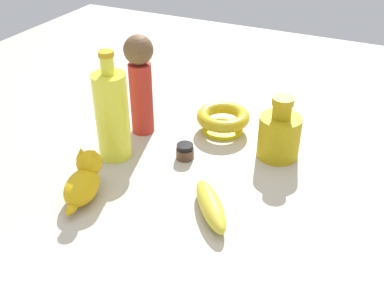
{
  "coord_description": "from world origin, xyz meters",
  "views": [
    {
      "loc": [
        0.77,
        0.37,
        0.59
      ],
      "look_at": [
        0.0,
        0.0,
        0.06
      ],
      "focal_mm": 43.7,
      "sensor_mm": 36.0,
      "label": 1
    }
  ],
  "objects_px": {
    "bottle_tall": "(112,115)",
    "banana": "(211,206)",
    "person_figure_adult": "(140,81)",
    "cat_figurine": "(84,180)",
    "bowl": "(221,118)",
    "nail_polish_jar": "(185,151)",
    "bottle_short": "(279,134)"
  },
  "relations": [
    {
      "from": "bottle_tall",
      "to": "banana",
      "type": "bearing_deg",
      "value": 70.79
    },
    {
      "from": "person_figure_adult",
      "to": "cat_figurine",
      "type": "relative_size",
      "value": 1.74
    },
    {
      "from": "bottle_tall",
      "to": "cat_figurine",
      "type": "bearing_deg",
      "value": 10.46
    },
    {
      "from": "bowl",
      "to": "bottle_tall",
      "type": "bearing_deg",
      "value": -39.71
    },
    {
      "from": "nail_polish_jar",
      "to": "bottle_tall",
      "type": "height_order",
      "value": "bottle_tall"
    },
    {
      "from": "banana",
      "to": "bottle_short",
      "type": "xyz_separation_m",
      "value": [
        -0.26,
        0.06,
        0.04
      ]
    },
    {
      "from": "banana",
      "to": "bottle_tall",
      "type": "xyz_separation_m",
      "value": [
        -0.1,
        -0.28,
        0.08
      ]
    },
    {
      "from": "bowl",
      "to": "banana",
      "type": "bearing_deg",
      "value": 18.89
    },
    {
      "from": "banana",
      "to": "person_figure_adult",
      "type": "distance_m",
      "value": 0.38
    },
    {
      "from": "banana",
      "to": "cat_figurine",
      "type": "xyz_separation_m",
      "value": [
        0.06,
        -0.25,
        0.02
      ]
    },
    {
      "from": "banana",
      "to": "bottle_tall",
      "type": "bearing_deg",
      "value": -147.79
    },
    {
      "from": "nail_polish_jar",
      "to": "bowl",
      "type": "relative_size",
      "value": 0.31
    },
    {
      "from": "banana",
      "to": "bottle_short",
      "type": "bearing_deg",
      "value": 129.06
    },
    {
      "from": "nail_polish_jar",
      "to": "bottle_tall",
      "type": "bearing_deg",
      "value": -68.92
    },
    {
      "from": "person_figure_adult",
      "to": "bottle_tall",
      "type": "bearing_deg",
      "value": -0.08
    },
    {
      "from": "banana",
      "to": "bowl",
      "type": "relative_size",
      "value": 1.2
    },
    {
      "from": "nail_polish_jar",
      "to": "cat_figurine",
      "type": "distance_m",
      "value": 0.24
    },
    {
      "from": "nail_polish_jar",
      "to": "bottle_tall",
      "type": "distance_m",
      "value": 0.18
    },
    {
      "from": "bottle_short",
      "to": "bottle_tall",
      "type": "xyz_separation_m",
      "value": [
        0.16,
        -0.34,
        0.05
      ]
    },
    {
      "from": "nail_polish_jar",
      "to": "cat_figurine",
      "type": "xyz_separation_m",
      "value": [
        0.21,
        -0.12,
        0.02
      ]
    },
    {
      "from": "bottle_tall",
      "to": "person_figure_adult",
      "type": "distance_m",
      "value": 0.13
    },
    {
      "from": "banana",
      "to": "bottle_short",
      "type": "distance_m",
      "value": 0.27
    },
    {
      "from": "bottle_short",
      "to": "bowl",
      "type": "distance_m",
      "value": 0.17
    },
    {
      "from": "nail_polish_jar",
      "to": "person_figure_adult",
      "type": "height_order",
      "value": "person_figure_adult"
    },
    {
      "from": "nail_polish_jar",
      "to": "banana",
      "type": "distance_m",
      "value": 0.2
    },
    {
      "from": "cat_figurine",
      "to": "bowl",
      "type": "bearing_deg",
      "value": 158.07
    },
    {
      "from": "banana",
      "to": "person_figure_adult",
      "type": "xyz_separation_m",
      "value": [
        -0.22,
        -0.28,
        0.12
      ]
    },
    {
      "from": "bottle_tall",
      "to": "bowl",
      "type": "height_order",
      "value": "bottle_tall"
    },
    {
      "from": "bottle_short",
      "to": "person_figure_adult",
      "type": "distance_m",
      "value": 0.35
    },
    {
      "from": "bottle_short",
      "to": "bowl",
      "type": "relative_size",
      "value": 1.12
    },
    {
      "from": "person_figure_adult",
      "to": "bowl",
      "type": "distance_m",
      "value": 0.22
    },
    {
      "from": "cat_figurine",
      "to": "bowl",
      "type": "distance_m",
      "value": 0.39
    }
  ]
}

